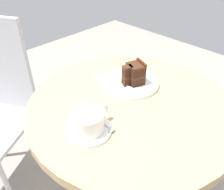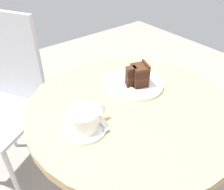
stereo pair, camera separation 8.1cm
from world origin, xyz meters
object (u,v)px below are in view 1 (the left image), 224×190
(coffee_cup, at_px, (89,121))
(fork, at_px, (117,81))
(teaspoon, at_px, (105,124))
(cake_slice, at_px, (134,74))
(saucer, at_px, (88,129))
(napkin, at_px, (116,80))
(cake_plate, at_px, (131,83))

(coffee_cup, height_order, fork, coffee_cup)
(teaspoon, relative_size, fork, 0.69)
(cake_slice, bearing_deg, coffee_cup, -166.63)
(saucer, relative_size, coffee_cup, 1.08)
(napkin, bearing_deg, teaspoon, -143.70)
(saucer, bearing_deg, teaspoon, -30.96)
(cake_plate, xyz_separation_m, fork, (-0.04, 0.04, 0.01))
(cake_plate, bearing_deg, teaspoon, -157.03)
(cake_plate, height_order, fork, fork)
(teaspoon, bearing_deg, napkin, 130.74)
(cake_plate, distance_m, fork, 0.05)
(saucer, xyz_separation_m, fork, (0.25, 0.11, 0.01))
(cake_plate, xyz_separation_m, napkin, (-0.02, 0.06, -0.00))
(fork, distance_m, napkin, 0.03)
(saucer, xyz_separation_m, coffee_cup, (0.00, -0.01, 0.04))
(coffee_cup, xyz_separation_m, cake_plate, (0.29, 0.08, -0.03))
(saucer, distance_m, teaspoon, 0.05)
(cake_plate, bearing_deg, cake_slice, -85.17)
(saucer, xyz_separation_m, cake_slice, (0.29, 0.06, 0.05))
(cake_plate, height_order, napkin, cake_plate)
(coffee_cup, height_order, napkin, coffee_cup)
(coffee_cup, relative_size, napkin, 0.83)
(saucer, relative_size, cake_slice, 1.58)
(cake_plate, relative_size, cake_slice, 2.39)
(saucer, bearing_deg, napkin, 26.72)
(cake_slice, bearing_deg, napkin, 106.18)
(cake_plate, bearing_deg, fork, 135.77)
(saucer, relative_size, napkin, 0.89)
(coffee_cup, relative_size, teaspoon, 1.23)
(teaspoon, height_order, fork, fork)
(coffee_cup, height_order, teaspoon, coffee_cup)
(cake_plate, bearing_deg, napkin, 108.48)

